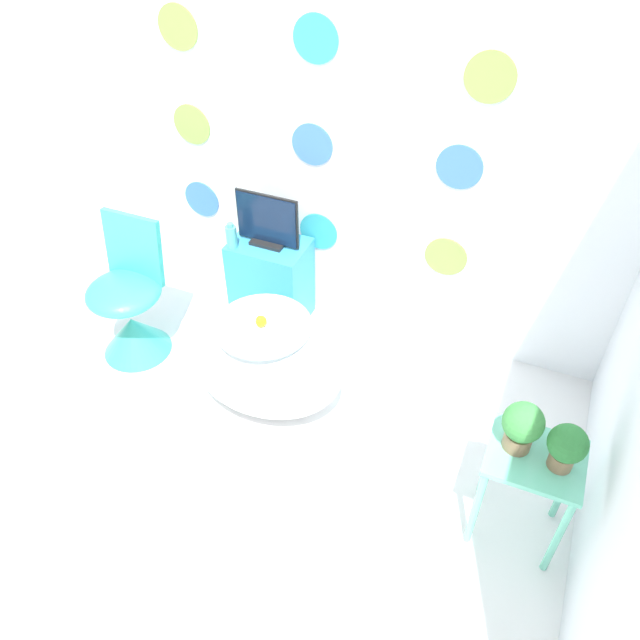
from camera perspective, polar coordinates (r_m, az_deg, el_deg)
ground_plane at (r=3.10m, az=-14.55°, el=-19.65°), size 12.00×12.00×0.00m
wall_back_dotted at (r=3.44m, az=0.02°, el=18.20°), size 4.45×0.05×2.60m
bathtub at (r=3.36m, az=-4.97°, el=-3.78°), size 0.86×0.61×0.56m
rubber_duck at (r=3.12m, az=-5.44°, el=-0.07°), size 0.06×0.06×0.07m
chair at (r=3.80m, az=-16.93°, el=0.60°), size 0.43×0.43×0.85m
tv_cabinet at (r=3.89m, az=-4.50°, el=3.60°), size 0.46×0.32×0.56m
tv at (r=3.65m, az=-4.84°, el=8.88°), size 0.39×0.12×0.32m
vase at (r=3.68m, az=-8.10°, el=7.58°), size 0.06×0.06×0.16m
side_table at (r=2.86m, az=18.65°, el=-13.14°), size 0.40×0.34×0.55m
potted_plant_left at (r=2.67m, az=18.01°, el=-9.17°), size 0.17×0.17×0.24m
potted_plant_right at (r=2.67m, az=21.64°, el=-10.67°), size 0.16×0.16×0.22m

